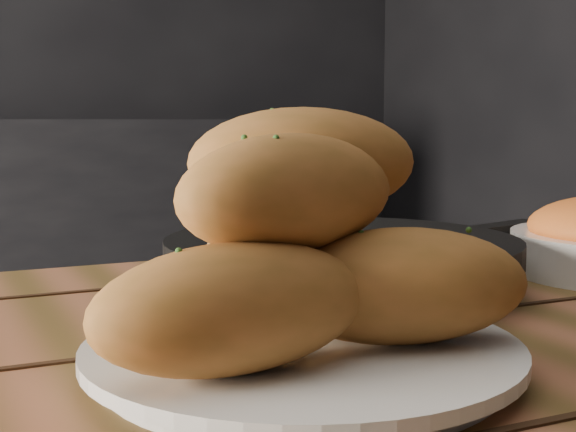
{
  "coord_description": "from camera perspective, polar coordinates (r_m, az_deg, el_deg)",
  "views": [
    {
      "loc": [
        0.27,
        -0.79,
        0.9
      ],
      "look_at": [
        0.47,
        -0.36,
        0.84
      ],
      "focal_mm": 50.0,
      "sensor_mm": 36.0,
      "label": 1
    }
  ],
  "objects": [
    {
      "name": "plate",
      "position": [
        0.48,
        1.04,
        -9.93
      ],
      "size": [
        0.26,
        0.26,
        0.02
      ],
      "color": "silver",
      "rests_on": "table"
    },
    {
      "name": "bread_rolls",
      "position": [
        0.46,
        0.71,
        -1.97
      ],
      "size": [
        0.27,
        0.22,
        0.14
      ],
      "color": "#AF6830",
      "rests_on": "plate"
    },
    {
      "name": "skillet",
      "position": [
        0.7,
        3.97,
        -3.28
      ],
      "size": [
        0.44,
        0.31,
        0.05
      ],
      "color": "black",
      "rests_on": "table"
    }
  ]
}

